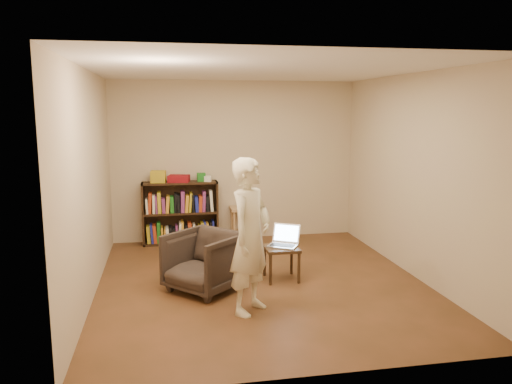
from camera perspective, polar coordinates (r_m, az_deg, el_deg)
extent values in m
plane|color=#462E16|center=(6.35, 0.61, -10.30)|extent=(4.50, 4.50, 0.00)
plane|color=white|center=(5.99, 0.66, 13.80)|extent=(4.50, 4.50, 0.00)
plane|color=#C4AC94|center=(8.24, -2.41, 3.57)|extent=(4.00, 0.00, 4.00)
plane|color=#C4AC94|center=(5.98, -18.52, 0.83)|extent=(0.00, 4.50, 4.50)
plane|color=#C4AC94|center=(6.71, 17.64, 1.77)|extent=(0.00, 4.50, 4.50)
cube|color=black|center=(8.12, -12.76, -2.47)|extent=(0.03, 0.30, 1.00)
cube|color=black|center=(8.15, -4.51, -2.21)|extent=(0.03, 0.30, 1.00)
cube|color=black|center=(8.25, -8.66, -2.15)|extent=(1.20, 0.02, 1.00)
cube|color=black|center=(8.23, -8.54, -5.65)|extent=(1.20, 0.30, 0.03)
cube|color=black|center=(8.11, -8.63, -2.34)|extent=(1.14, 0.30, 0.03)
cube|color=black|center=(8.03, -8.71, 1.04)|extent=(1.20, 0.30, 0.03)
cube|color=gold|center=(8.01, -11.10, 1.73)|extent=(0.25, 0.19, 0.19)
cube|color=maroon|center=(8.01, -8.81, 1.53)|extent=(0.37, 0.30, 0.11)
cube|color=#1E701E|center=(8.06, -6.27, 1.70)|extent=(0.13, 0.13, 0.13)
cube|color=white|center=(8.02, -5.53, 1.53)|extent=(0.13, 0.13, 0.09)
cube|color=#A67E50|center=(8.15, -1.60, -1.91)|extent=(0.39, 0.39, 0.04)
cylinder|color=#A67E50|center=(8.04, -2.50, -4.11)|extent=(0.04, 0.04, 0.52)
cylinder|color=#A67E50|center=(8.09, -0.35, -4.02)|extent=(0.04, 0.04, 0.52)
cylinder|color=#A67E50|center=(8.33, -2.80, -3.63)|extent=(0.04, 0.04, 0.52)
cylinder|color=#A67E50|center=(8.38, -0.72, -3.54)|extent=(0.04, 0.04, 0.52)
imported|color=#332922|center=(6.02, -5.94, -7.90)|extent=(1.09, 1.09, 0.71)
cube|color=black|center=(6.34, 2.93, -6.45)|extent=(0.42, 0.42, 0.04)
cylinder|color=black|center=(6.20, 1.66, -8.89)|extent=(0.04, 0.04, 0.39)
cylinder|color=black|center=(6.28, 4.92, -8.67)|extent=(0.04, 0.04, 0.39)
cylinder|color=black|center=(6.54, 0.99, -7.91)|extent=(0.04, 0.04, 0.39)
cylinder|color=black|center=(6.62, 4.08, -7.72)|extent=(0.04, 0.04, 0.39)
cube|color=silver|center=(6.35, 3.05, -6.17)|extent=(0.43, 0.39, 0.02)
cube|color=black|center=(6.35, 3.05, -6.07)|extent=(0.33, 0.27, 0.00)
cube|color=silver|center=(6.48, 3.49, -4.71)|extent=(0.36, 0.27, 0.24)
cube|color=#B2D5FA|center=(6.48, 3.49, -4.71)|extent=(0.31, 0.22, 0.19)
imported|color=#ECE6C2|center=(5.26, -0.64, -5.07)|extent=(0.69, 0.72, 1.66)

